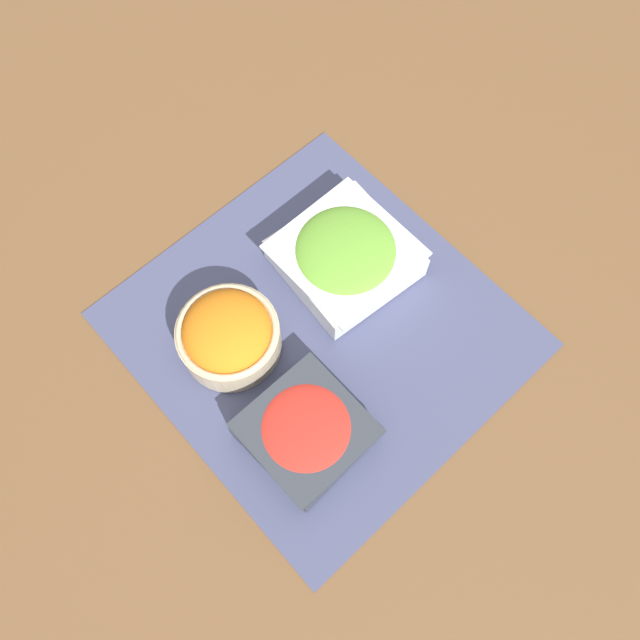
{
  "coord_description": "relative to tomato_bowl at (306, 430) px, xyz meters",
  "views": [
    {
      "loc": [
        0.23,
        -0.21,
        0.8
      ],
      "look_at": [
        0.0,
        0.0,
        0.03
      ],
      "focal_mm": 35.0,
      "sensor_mm": 36.0,
      "label": 1
    }
  ],
  "objects": [
    {
      "name": "placemat",
      "position": [
        -0.1,
        0.11,
        -0.03
      ],
      "size": [
        0.48,
        0.46,
        0.0
      ],
      "color": "#474C70",
      "rests_on": "ground_plane"
    },
    {
      "name": "lettuce_bowl",
      "position": [
        -0.14,
        0.2,
        0.0
      ],
      "size": [
        0.18,
        0.18,
        0.06
      ],
      "color": "white",
      "rests_on": "placemat"
    },
    {
      "name": "tomato_bowl",
      "position": [
        0.0,
        0.0,
        0.0
      ],
      "size": [
        0.14,
        0.14,
        0.05
      ],
      "color": "#333842",
      "rests_on": "placemat"
    },
    {
      "name": "ground_plane",
      "position": [
        -0.1,
        0.11,
        -0.03
      ],
      "size": [
        3.0,
        3.0,
        0.0
      ],
      "primitive_type": "plane",
      "color": "brown"
    },
    {
      "name": "carrot_bowl",
      "position": [
        -0.16,
        0.01,
        0.01
      ],
      "size": [
        0.14,
        0.14,
        0.08
      ],
      "color": "beige",
      "rests_on": "placemat"
    }
  ]
}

